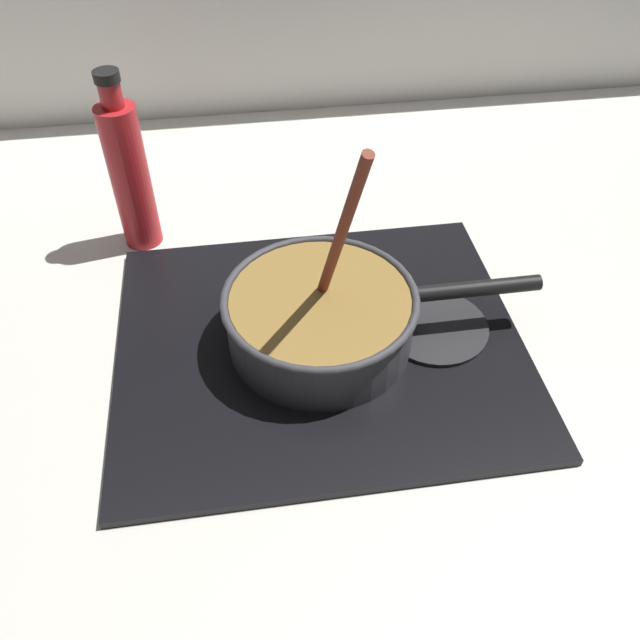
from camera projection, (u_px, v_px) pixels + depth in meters
ground at (267, 400)px, 0.88m from camera, size 2.40×1.60×0.04m
hob_plate at (320, 343)px, 0.91m from camera, size 0.56×0.48×0.01m
burner_ring at (320, 338)px, 0.91m from camera, size 0.16×0.16×0.01m
spare_burner at (435, 327)px, 0.93m from camera, size 0.15×0.15×0.01m
cooking_pan at (322, 317)px, 0.88m from camera, size 0.44×0.26×0.33m
sauce_bottle at (129, 174)px, 1.00m from camera, size 0.06×0.06×0.29m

